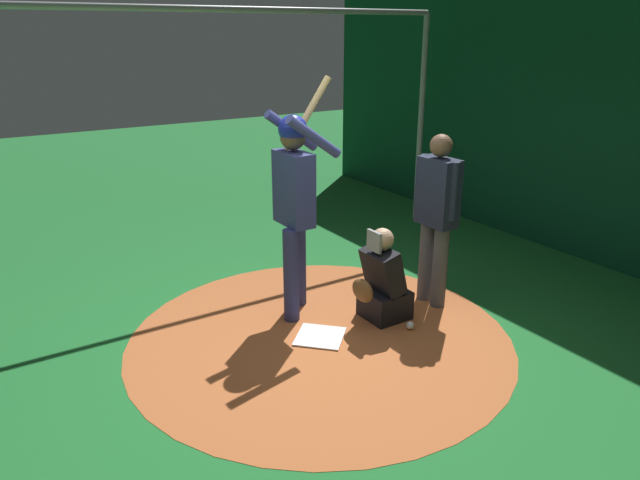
{
  "coord_description": "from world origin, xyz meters",
  "views": [
    {
      "loc": [
        2.55,
        4.0,
        2.66
      ],
      "look_at": [
        0.0,
        0.0,
        0.95
      ],
      "focal_mm": 32.95,
      "sensor_mm": 36.0,
      "label": 1
    }
  ],
  "objects_px": {
    "batter": "(295,195)",
    "baseball_0": "(410,325)",
    "catcher": "(382,284)",
    "umpire": "(437,212)",
    "home_plate": "(320,336)"
  },
  "relations": [
    {
      "from": "catcher",
      "to": "baseball_0",
      "type": "height_order",
      "value": "catcher"
    },
    {
      "from": "home_plate",
      "to": "baseball_0",
      "type": "distance_m",
      "value": 0.86
    },
    {
      "from": "home_plate",
      "to": "umpire",
      "type": "distance_m",
      "value": 1.67
    },
    {
      "from": "baseball_0",
      "to": "catcher",
      "type": "bearing_deg",
      "value": -75.53
    },
    {
      "from": "umpire",
      "to": "baseball_0",
      "type": "relative_size",
      "value": 23.44
    },
    {
      "from": "umpire",
      "to": "batter",
      "type": "bearing_deg",
      "value": -23.89
    },
    {
      "from": "batter",
      "to": "catcher",
      "type": "relative_size",
      "value": 2.44
    },
    {
      "from": "home_plate",
      "to": "batter",
      "type": "xyz_separation_m",
      "value": [
        -0.09,
        -0.58,
        1.19
      ]
    },
    {
      "from": "home_plate",
      "to": "batter",
      "type": "relative_size",
      "value": 0.19
    },
    {
      "from": "batter",
      "to": "baseball_0",
      "type": "relative_size",
      "value": 30.49
    },
    {
      "from": "baseball_0",
      "to": "batter",
      "type": "bearing_deg",
      "value": -52.23
    },
    {
      "from": "batter",
      "to": "baseball_0",
      "type": "distance_m",
      "value": 1.63
    },
    {
      "from": "batter",
      "to": "catcher",
      "type": "distance_m",
      "value": 1.19
    },
    {
      "from": "catcher",
      "to": "baseball_0",
      "type": "bearing_deg",
      "value": 104.47
    },
    {
      "from": "catcher",
      "to": "baseball_0",
      "type": "relative_size",
      "value": 12.5
    }
  ]
}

